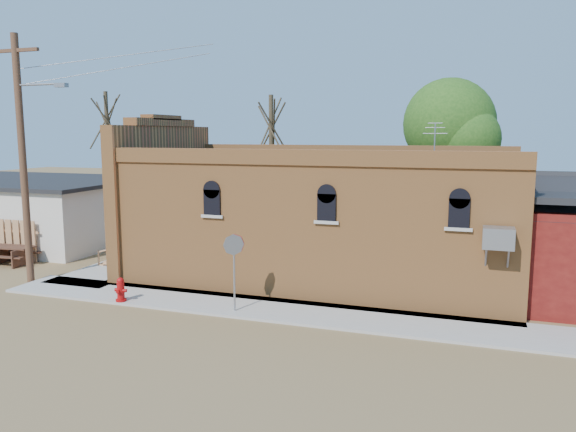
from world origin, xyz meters
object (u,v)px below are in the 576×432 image
(fire_hydrant, at_px, (121,289))
(trash_barrel, at_px, (136,260))
(utility_pole, at_px, (24,154))
(brick_bar, at_px, (316,217))
(stop_sign, at_px, (234,252))
(picnic_table, at_px, (12,252))

(fire_hydrant, height_order, trash_barrel, trash_barrel)
(utility_pole, distance_m, trash_barrel, 5.71)
(fire_hydrant, bearing_deg, utility_pole, 151.49)
(brick_bar, xyz_separation_m, fire_hydrant, (-5.02, -5.50, -1.87))
(fire_hydrant, relative_size, stop_sign, 0.33)
(brick_bar, height_order, fire_hydrant, brick_bar)
(stop_sign, bearing_deg, trash_barrel, 131.71)
(picnic_table, bearing_deg, brick_bar, 5.65)
(stop_sign, bearing_deg, fire_hydrant, 166.21)
(picnic_table, bearing_deg, stop_sign, -18.65)
(trash_barrel, bearing_deg, stop_sign, -30.18)
(trash_barrel, bearing_deg, utility_pole, -138.80)
(fire_hydrant, xyz_separation_m, picnic_table, (-7.68, 3.20, 0.04))
(stop_sign, distance_m, trash_barrel, 6.91)
(utility_pole, bearing_deg, picnic_table, 145.57)
(fire_hydrant, distance_m, picnic_table, 8.32)
(utility_pole, relative_size, picnic_table, 4.52)
(stop_sign, relative_size, trash_barrel, 2.91)
(brick_bar, xyz_separation_m, picnic_table, (-12.70, -2.29, -1.83))
(brick_bar, bearing_deg, utility_pole, -156.31)
(utility_pole, relative_size, stop_sign, 3.74)
(utility_pole, height_order, fire_hydrant, utility_pole)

